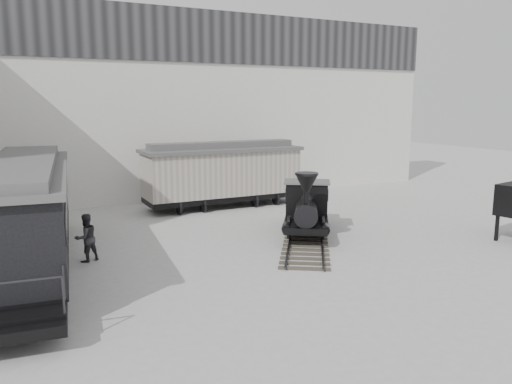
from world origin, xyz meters
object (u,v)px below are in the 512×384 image
visitor_a (50,238)px  visitor_b (86,238)px  boxcar (222,173)px  passenger_coach (25,214)px  locomotive (307,211)px

visitor_a → visitor_b: (1.18, -0.50, 0.01)m
boxcar → visitor_a: boxcar is taller
boxcar → visitor_b: boxcar is taller
boxcar → visitor_b: bearing=-140.3°
boxcar → passenger_coach: size_ratio=0.66×
visitor_a → visitor_b: bearing=144.7°
visitor_a → locomotive: bearing=162.5°
passenger_coach → visitor_b: bearing=4.3°
locomotive → passenger_coach: bearing=-150.0°
locomotive → visitor_a: locomotive is taller
locomotive → boxcar: (-0.87, 7.40, 0.81)m
boxcar → visitor_a: (-9.37, -6.47, -1.02)m
locomotive → visitor_b: (-9.05, 0.43, -0.21)m
locomotive → visitor_b: locomotive is taller
boxcar → passenger_coach: 12.25m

